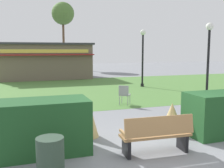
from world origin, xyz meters
TOP-DOWN VIEW (x-y plane):
  - ground_plane at (0.00, 0.00)m, footprint 80.00×80.00m
  - lawn_patch at (0.00, 10.61)m, footprint 36.00×12.00m
  - park_bench at (-0.04, -0.06)m, footprint 1.72×0.60m
  - hedge_left at (-2.54, 0.85)m, footprint 2.11×1.10m
  - hedge_right at (2.38, 0.67)m, footprint 1.90×1.10m
  - ornamental_grass_behind_left at (1.55, 1.05)m, footprint 0.67×0.67m
  - ornamental_grass_behind_right at (1.14, 1.21)m, footprint 0.75×0.75m
  - ornamental_grass_behind_center at (-1.28, 1.68)m, footprint 0.59×0.59m
  - lamppost_mid at (5.66, 5.43)m, footprint 0.36×0.36m
  - lamppost_far at (4.52, 10.54)m, footprint 0.36×0.36m
  - trash_bin at (-2.55, -0.62)m, footprint 0.52×0.52m
  - food_kiosk at (-1.22, 17.98)m, footprint 7.75×4.61m
  - cafe_chair_west at (1.24, 5.40)m, footprint 0.62×0.62m
  - parked_car_west_slot at (-4.63, 25.14)m, footprint 4.30×2.25m
  - parked_car_center_slot at (0.67, 25.13)m, footprint 4.33×2.31m
  - tree_center_bg at (1.97, 28.63)m, footprint 2.80×2.80m

SIDE VIEW (x-z plane):
  - ground_plane at x=0.00m, z-range 0.00..0.00m
  - lawn_patch at x=0.00m, z-range 0.00..0.01m
  - trash_bin at x=-2.55m, z-range 0.00..0.85m
  - ornamental_grass_behind_left at x=1.55m, z-range 0.00..0.91m
  - ornamental_grass_behind_right at x=1.14m, z-range 0.00..0.91m
  - park_bench at x=-0.04m, z-range 0.01..0.96m
  - cafe_chair_west at x=1.24m, z-range 0.08..0.97m
  - ornamental_grass_behind_center at x=-1.28m, z-range 0.00..1.11m
  - hedge_right at x=2.38m, z-range 0.00..1.23m
  - parked_car_west_slot at x=-4.63m, z-range 0.04..1.24m
  - parked_car_center_slot at x=0.67m, z-range 0.04..1.24m
  - hedge_left at x=-2.54m, z-range 0.00..1.29m
  - food_kiosk at x=-1.22m, z-range 0.01..3.01m
  - lamppost_mid at x=5.66m, z-range 0.51..4.26m
  - lamppost_far at x=4.52m, z-range 0.51..4.26m
  - tree_center_bg at x=1.97m, z-range 2.68..10.99m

